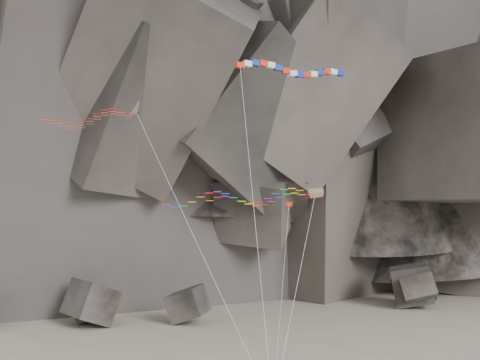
{
  "coord_description": "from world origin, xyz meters",
  "views": [
    {
      "loc": [
        -4.01,
        -50.52,
        16.3
      ],
      "look_at": [
        1.2,
        6.0,
        18.29
      ],
      "focal_mm": 45.0,
      "sensor_mm": 36.0,
      "label": 1
    }
  ],
  "objects": [
    {
      "name": "banner_kite",
      "position": [
        5.75,
        3.54,
        28.22
      ],
      "size": [
        10.89,
        13.14,
        27.48
      ],
      "rotation": [
        0.0,
        0.0,
        0.37
      ],
      "color": "red",
      "rests_on": "ground"
    },
    {
      "name": "parafoil_kite",
      "position": [
        0.51,
        2.18,
        16.6
      ],
      "size": [
        14.78,
        9.92,
        16.06
      ],
      "rotation": [
        0.0,
        0.0,
        -0.08
      ],
      "color": "yellow",
      "rests_on": "ground"
    },
    {
      "name": "boulder_field",
      "position": [
        -13.23,
        35.3,
        2.31
      ],
      "size": [
        77.85,
        18.35,
        9.73
      ],
      "color": "#47423F",
      "rests_on": "ground"
    },
    {
      "name": "pennant_kite",
      "position": [
        4.33,
        -1.34,
        13.14
      ],
      "size": [
        2.75,
        7.24,
        14.78
      ],
      "rotation": [
        0.0,
        0.0,
        -0.02
      ],
      "color": "red",
      "rests_on": "ground"
    },
    {
      "name": "delta_kite",
      "position": [
        -13.3,
        5.16,
        23.84
      ],
      "size": [
        20.1,
        12.81,
        24.19
      ],
      "rotation": [
        0.0,
        0.0,
        0.42
      ],
      "color": "red",
      "rests_on": "ground"
    },
    {
      "name": "headland",
      "position": [
        0.0,
        70.0,
        42.0
      ],
      "size": [
        110.0,
        70.0,
        84.0
      ],
      "primitive_type": null,
      "color": "#544B44",
      "rests_on": "ground"
    }
  ]
}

